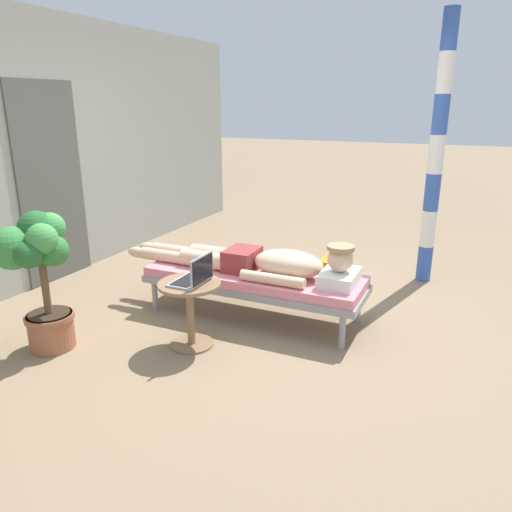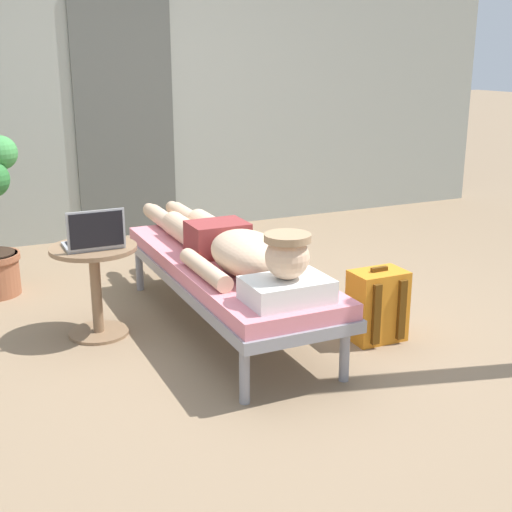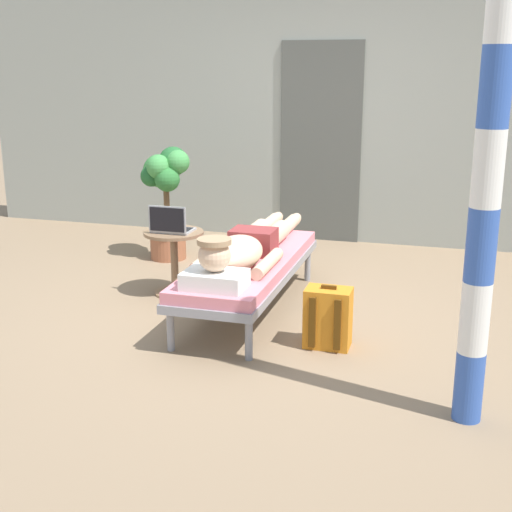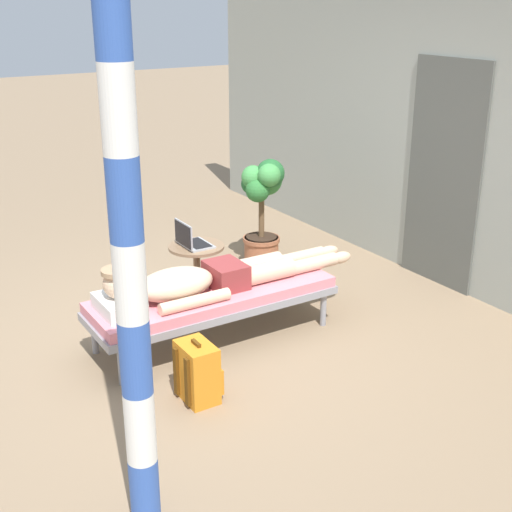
# 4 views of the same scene
# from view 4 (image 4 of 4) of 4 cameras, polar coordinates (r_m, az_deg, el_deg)

# --- Properties ---
(ground_plane) EXTENTS (40.00, 40.00, 0.00)m
(ground_plane) POSITION_cam_4_polar(r_m,az_deg,el_deg) (5.46, -3.95, -6.92)
(ground_plane) COLOR #8C7256
(house_wall_back) EXTENTS (7.60, 0.20, 2.70)m
(house_wall_back) POSITION_cam_4_polar(r_m,az_deg,el_deg) (6.51, 15.74, 9.50)
(house_wall_back) COLOR #999E93
(house_wall_back) RESTS_ON ground
(house_door_panel) EXTENTS (0.84, 0.03, 2.04)m
(house_door_panel) POSITION_cam_4_polar(r_m,az_deg,el_deg) (6.45, 15.21, 6.45)
(house_door_panel) COLOR #545651
(house_door_panel) RESTS_ON ground
(lounge_chair) EXTENTS (0.63, 1.94, 0.42)m
(lounge_chair) POSITION_cam_4_polar(r_m,az_deg,el_deg) (5.34, -3.56, -3.48)
(lounge_chair) COLOR gray
(lounge_chair) RESTS_ON ground
(person_reclining) EXTENTS (0.53, 2.17, 0.33)m
(person_reclining) POSITION_cam_4_polar(r_m,az_deg,el_deg) (5.23, -4.42, -1.94)
(person_reclining) COLOR white
(person_reclining) RESTS_ON lounge_chair
(side_table) EXTENTS (0.48, 0.48, 0.52)m
(side_table) POSITION_cam_4_polar(r_m,az_deg,el_deg) (5.99, -4.90, -0.63)
(side_table) COLOR #8C6B4C
(side_table) RESTS_ON ground
(laptop) EXTENTS (0.31, 0.24, 0.23)m
(laptop) POSITION_cam_4_polar(r_m,az_deg,el_deg) (5.89, -5.41, 1.32)
(laptop) COLOR #A5A8AD
(laptop) RESTS_ON side_table
(backpack) EXTENTS (0.30, 0.26, 0.42)m
(backpack) POSITION_cam_4_polar(r_m,az_deg,el_deg) (4.64, -4.83, -9.52)
(backpack) COLOR orange
(backpack) RESTS_ON ground
(potted_plant) EXTENTS (0.52, 0.48, 1.07)m
(potted_plant) POSITION_cam_4_polar(r_m,az_deg,el_deg) (6.77, 0.57, 4.66)
(potted_plant) COLOR #9E5B3D
(potted_plant) RESTS_ON ground
(porch_post) EXTENTS (0.15, 0.15, 2.66)m
(porch_post) POSITION_cam_4_polar(r_m,az_deg,el_deg) (3.13, -10.33, -2.10)
(porch_post) COLOR #3359B2
(porch_post) RESTS_ON ground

